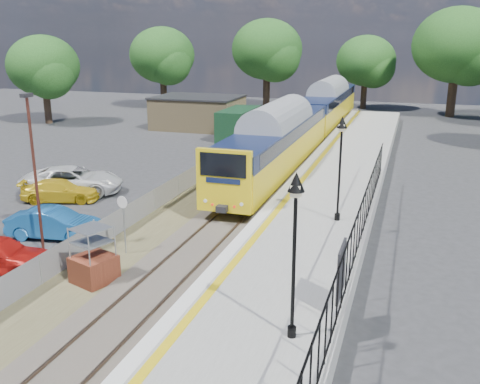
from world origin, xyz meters
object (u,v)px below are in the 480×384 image
at_px(victorian_lamp_north, 341,144).
at_px(car_yellow, 60,191).
at_px(carpark_lamp, 34,164).
at_px(car_blue, 54,223).
at_px(train, 308,118).
at_px(victorian_lamp_south, 295,218).
at_px(car_white, 72,180).
at_px(speed_sign, 123,216).
at_px(brick_plinth, 93,256).

distance_m(victorian_lamp_north, car_yellow, 15.70).
xyz_separation_m(carpark_lamp, car_blue, (-0.55, 1.53, -3.11)).
xyz_separation_m(train, car_yellow, (-9.93, -19.28, -1.74)).
relative_size(victorian_lamp_south, carpark_lamp, 0.70).
height_order(victorian_lamp_north, car_blue, victorian_lamp_north).
relative_size(victorian_lamp_south, car_white, 0.82).
height_order(victorian_lamp_south, car_yellow, victorian_lamp_south).
distance_m(victorian_lamp_south, carpark_lamp, 12.63).
bearing_deg(speed_sign, car_blue, -179.43).
bearing_deg(brick_plinth, car_white, 128.28).
distance_m(victorian_lamp_south, brick_plinth, 9.08).
relative_size(carpark_lamp, car_blue, 1.60).
xyz_separation_m(victorian_lamp_north, brick_plinth, (-7.80, -7.18, -3.25)).
xyz_separation_m(speed_sign, car_blue, (-3.99, 0.73, -1.02)).
bearing_deg(brick_plinth, victorian_lamp_south, -19.41).
bearing_deg(train, car_white, -119.78).
relative_size(brick_plinth, speed_sign, 0.86).
relative_size(train, brick_plinth, 18.74).
distance_m(speed_sign, car_blue, 4.19).
xyz_separation_m(victorian_lamp_south, speed_sign, (-8.26, 5.51, -2.59)).
distance_m(train, car_blue, 25.09).
distance_m(speed_sign, car_yellow, 9.14).
height_order(speed_sign, car_yellow, speed_sign).
height_order(victorian_lamp_north, speed_sign, victorian_lamp_north).
xyz_separation_m(victorian_lamp_south, car_blue, (-12.25, 6.24, -3.62)).
bearing_deg(train, speed_sign, -96.34).
bearing_deg(car_yellow, car_blue, -165.96).
xyz_separation_m(carpark_lamp, car_white, (-3.98, 7.84, -3.01)).
bearing_deg(carpark_lamp, speed_sign, 13.03).
relative_size(train, carpark_lamp, 6.19).
distance_m(car_blue, car_white, 7.19).
relative_size(carpark_lamp, car_white, 1.17).
relative_size(speed_sign, car_white, 0.45).
height_order(speed_sign, car_white, speed_sign).
height_order(carpark_lamp, car_blue, carpark_lamp).
height_order(brick_plinth, speed_sign, speed_sign).
height_order(victorian_lamp_south, brick_plinth, victorian_lamp_south).
bearing_deg(carpark_lamp, car_blue, 109.64).
height_order(speed_sign, car_blue, speed_sign).
xyz_separation_m(victorian_lamp_north, car_white, (-15.48, 2.55, -3.52)).
bearing_deg(victorian_lamp_south, speed_sign, 146.32).
distance_m(carpark_lamp, car_white, 9.29).
bearing_deg(brick_plinth, car_blue, 141.20).
relative_size(victorian_lamp_south, car_blue, 1.11).
relative_size(victorian_lamp_south, speed_sign, 1.81).
bearing_deg(carpark_lamp, victorian_lamp_south, -21.91).
xyz_separation_m(brick_plinth, car_blue, (-4.25, 3.42, -0.37)).
xyz_separation_m(victorian_lamp_south, brick_plinth, (-8.00, 2.82, -3.25)).
xyz_separation_m(victorian_lamp_north, train, (-5.30, 20.34, -1.96)).
distance_m(brick_plinth, car_yellow, 11.11).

